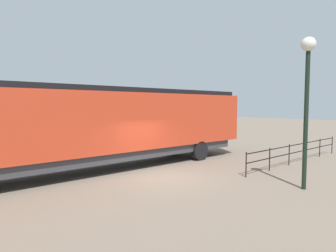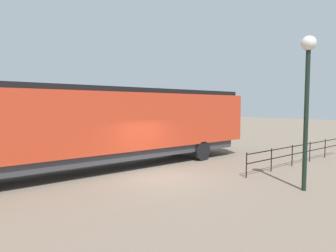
{
  "view_description": "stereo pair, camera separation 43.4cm",
  "coord_description": "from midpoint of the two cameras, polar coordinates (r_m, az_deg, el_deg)",
  "views": [
    {
      "loc": [
        9.58,
        -7.99,
        3.15
      ],
      "look_at": [
        -0.25,
        0.51,
        2.23
      ],
      "focal_mm": 30.96,
      "sensor_mm": 36.0,
      "label": 1
    },
    {
      "loc": [
        9.86,
        -7.66,
        3.15
      ],
      "look_at": [
        -0.25,
        0.51,
        2.23
      ],
      "focal_mm": 30.96,
      "sensor_mm": 36.0,
      "label": 2
    }
  ],
  "objects": [
    {
      "name": "ground_plane",
      "position": [
        12.87,
        -1.99,
        -10.14
      ],
      "size": [
        120.0,
        120.0,
        0.0
      ],
      "primitive_type": "plane",
      "color": "#756656"
    },
    {
      "name": "platform_fence",
      "position": [
        17.38,
        23.55,
        -4.31
      ],
      "size": [
        0.05,
        9.86,
        1.12
      ],
      "color": "black",
      "rests_on": "ground_plane"
    },
    {
      "name": "locomotive",
      "position": [
        14.39,
        -13.37,
        0.42
      ],
      "size": [
        2.83,
        18.61,
        4.02
      ],
      "color": "red",
      "rests_on": "ground_plane"
    },
    {
      "name": "lamp_post",
      "position": [
        11.85,
        24.79,
        8.18
      ],
      "size": [
        0.53,
        0.53,
        5.66
      ],
      "color": "black",
      "rests_on": "ground_plane"
    }
  ]
}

